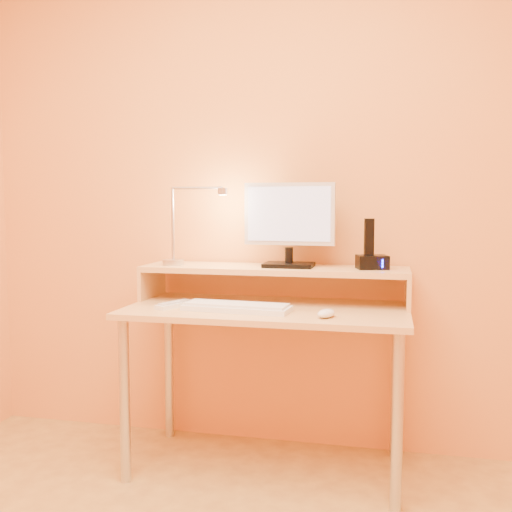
% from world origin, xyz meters
% --- Properties ---
extents(wall_back, '(3.00, 0.04, 2.50)m').
position_xyz_m(wall_back, '(0.00, 1.50, 1.25)').
color(wall_back, orange).
rests_on(wall_back, floor).
extents(desk_leg_fl, '(0.04, 0.04, 0.69)m').
position_xyz_m(desk_leg_fl, '(-0.55, 0.93, 0.35)').
color(desk_leg_fl, '#B9B9BF').
rests_on(desk_leg_fl, floor).
extents(desk_leg_fr, '(0.04, 0.04, 0.69)m').
position_xyz_m(desk_leg_fr, '(0.55, 0.93, 0.35)').
color(desk_leg_fr, '#B9B9BF').
rests_on(desk_leg_fr, floor).
extents(desk_leg_bl, '(0.04, 0.04, 0.69)m').
position_xyz_m(desk_leg_bl, '(-0.55, 1.43, 0.35)').
color(desk_leg_bl, '#B9B9BF').
rests_on(desk_leg_bl, floor).
extents(desk_leg_br, '(0.04, 0.04, 0.69)m').
position_xyz_m(desk_leg_br, '(0.55, 1.43, 0.35)').
color(desk_leg_br, '#B9B9BF').
rests_on(desk_leg_br, floor).
extents(desk_lower, '(1.20, 0.60, 0.02)m').
position_xyz_m(desk_lower, '(0.00, 1.18, 0.71)').
color(desk_lower, tan).
rests_on(desk_lower, floor).
extents(shelf_riser_left, '(0.02, 0.30, 0.14)m').
position_xyz_m(shelf_riser_left, '(-0.59, 1.33, 0.79)').
color(shelf_riser_left, tan).
rests_on(shelf_riser_left, desk_lower).
extents(shelf_riser_right, '(0.02, 0.30, 0.14)m').
position_xyz_m(shelf_riser_right, '(0.59, 1.33, 0.79)').
color(shelf_riser_right, tan).
rests_on(shelf_riser_right, desk_lower).
extents(desk_shelf, '(1.20, 0.30, 0.02)m').
position_xyz_m(desk_shelf, '(0.00, 1.33, 0.87)').
color(desk_shelf, tan).
rests_on(desk_shelf, desk_lower).
extents(monitor_foot, '(0.22, 0.16, 0.02)m').
position_xyz_m(monitor_foot, '(0.07, 1.33, 0.89)').
color(monitor_foot, black).
rests_on(monitor_foot, desk_shelf).
extents(monitor_neck, '(0.04, 0.04, 0.07)m').
position_xyz_m(monitor_neck, '(0.07, 1.33, 0.93)').
color(monitor_neck, black).
rests_on(monitor_neck, monitor_foot).
extents(monitor_panel, '(0.41, 0.05, 0.28)m').
position_xyz_m(monitor_panel, '(0.07, 1.34, 1.12)').
color(monitor_panel, silver).
rests_on(monitor_panel, monitor_neck).
extents(monitor_back, '(0.37, 0.02, 0.24)m').
position_xyz_m(monitor_back, '(0.07, 1.36, 1.12)').
color(monitor_back, black).
rests_on(monitor_back, monitor_panel).
extents(monitor_screen, '(0.37, 0.01, 0.24)m').
position_xyz_m(monitor_screen, '(0.07, 1.32, 1.12)').
color(monitor_screen, '#B2B5D7').
rests_on(monitor_screen, monitor_panel).
extents(lamp_base, '(0.10, 0.10, 0.02)m').
position_xyz_m(lamp_base, '(-0.47, 1.30, 0.89)').
color(lamp_base, '#B9B9BF').
rests_on(lamp_base, desk_shelf).
extents(lamp_post, '(0.01, 0.01, 0.33)m').
position_xyz_m(lamp_post, '(-0.47, 1.30, 1.07)').
color(lamp_post, '#B9B9BF').
rests_on(lamp_post, lamp_base).
extents(lamp_arm, '(0.24, 0.01, 0.01)m').
position_xyz_m(lamp_arm, '(-0.35, 1.30, 1.24)').
color(lamp_arm, '#B9B9BF').
rests_on(lamp_arm, lamp_post).
extents(lamp_head, '(0.04, 0.04, 0.03)m').
position_xyz_m(lamp_head, '(-0.23, 1.30, 1.22)').
color(lamp_head, '#B9B9BF').
rests_on(lamp_head, lamp_arm).
extents(lamp_bulb, '(0.03, 0.03, 0.00)m').
position_xyz_m(lamp_bulb, '(-0.23, 1.30, 1.20)').
color(lamp_bulb, '#FFEAC6').
rests_on(lamp_bulb, lamp_head).
extents(phone_dock, '(0.15, 0.13, 0.06)m').
position_xyz_m(phone_dock, '(0.44, 1.33, 0.91)').
color(phone_dock, black).
rests_on(phone_dock, desk_shelf).
extents(phone_handset, '(0.05, 0.03, 0.16)m').
position_xyz_m(phone_handset, '(0.42, 1.33, 1.02)').
color(phone_handset, black).
rests_on(phone_handset, phone_dock).
extents(phone_led, '(0.01, 0.00, 0.04)m').
position_xyz_m(phone_led, '(0.48, 1.28, 0.91)').
color(phone_led, '#1217FF').
rests_on(phone_led, phone_dock).
extents(keyboard, '(0.46, 0.18, 0.02)m').
position_xyz_m(keyboard, '(-0.11, 1.07, 0.73)').
color(keyboard, white).
rests_on(keyboard, desk_lower).
extents(mouse, '(0.09, 0.11, 0.03)m').
position_xyz_m(mouse, '(0.27, 1.01, 0.74)').
color(mouse, white).
rests_on(mouse, desk_lower).
extents(remote_control, '(0.12, 0.19, 0.02)m').
position_xyz_m(remote_control, '(-0.39, 1.10, 0.73)').
color(remote_control, white).
rests_on(remote_control, desk_lower).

